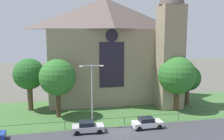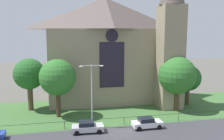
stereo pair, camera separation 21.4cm
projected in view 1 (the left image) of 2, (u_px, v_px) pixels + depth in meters
The scene contains 12 objects.
ground at pixel (107, 110), 42.55m from camera, with size 160.00×160.00×0.00m, color #56544C.
road_asphalt at pixel (125, 138), 30.94m from camera, with size 120.00×8.00×0.01m, color #38383D.
grass_verge at pixel (109, 113), 40.62m from camera, with size 120.00×20.00×0.01m, color #3D6633.
church_building at pixel (110, 48), 47.95m from camera, with size 23.20×16.20×26.00m.
iron_railing at pixel (124, 118), 35.38m from camera, with size 34.05×0.07×1.13m.
tree_right_far at pixel (188, 78), 45.07m from camera, with size 4.73×4.73×7.42m.
tree_right_near at pixel (177, 75), 41.46m from camera, with size 6.40×6.40×9.36m.
tree_left_near at pixel (57, 78), 38.03m from camera, with size 5.69×5.69×9.24m.
tree_left_far at pixel (29, 74), 41.50m from camera, with size 5.33×5.33×9.02m.
streetlamp_near at pixel (92, 88), 33.65m from camera, with size 3.37×0.26×8.99m.
parked_car_silver at pixel (88, 127), 32.66m from camera, with size 4.28×2.18×1.51m.
parked_car_white at pixel (147, 123), 34.21m from camera, with size 4.23×2.09×1.51m.
Camera 1 is at (-7.70, -30.38, 13.02)m, focal length 39.17 mm.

